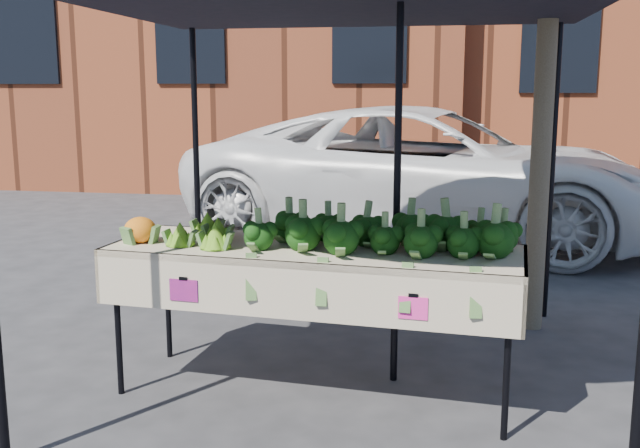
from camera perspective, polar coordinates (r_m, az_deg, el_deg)
The scene contains 7 objects.
ground at distance 4.45m, azimuth -1.05°, elevation -13.46°, with size 90.00×90.00×0.00m, color #2D2D2F.
table at distance 4.38m, azimuth -0.45°, elevation -7.57°, with size 2.46×1.02×0.90m.
canopy at distance 4.52m, azimuth 1.69°, elevation 4.93°, with size 3.16×3.16×2.74m, color black, non-canonical shape.
broccoli_heap at distance 4.21m, azimuth 4.83°, elevation -0.25°, with size 1.59×0.56×0.25m, color black.
romanesco_cluster at distance 4.44m, azimuth -8.86°, elevation -0.16°, with size 0.42×0.56×0.19m, color #7FBA2C.
cauliflower_pair at distance 4.50m, azimuth -13.85°, elevation -0.32°, with size 0.19×0.19×0.17m, color orange.
street_tree at distance 5.65m, azimuth 17.28°, elevation 13.34°, with size 2.17×2.17×4.27m, color #1E4C14, non-canonical shape.
Camera 1 is at (0.77, -4.00, 1.80)m, focal length 41.05 mm.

